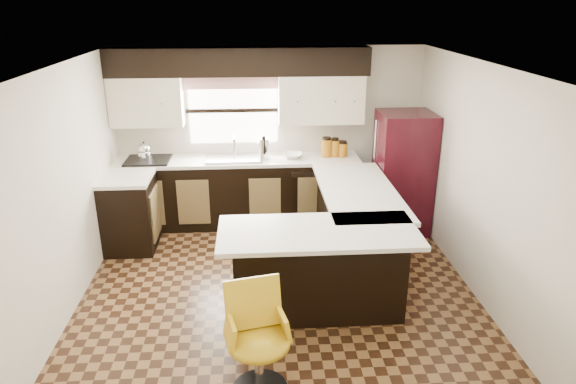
{
  "coord_description": "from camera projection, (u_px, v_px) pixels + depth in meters",
  "views": [
    {
      "loc": [
        -0.23,
        -4.79,
        3.0
      ],
      "look_at": [
        0.13,
        0.45,
        1.0
      ],
      "focal_mm": 32.0,
      "sensor_mm": 36.0,
      "label": 1
    }
  ],
  "objects": [
    {
      "name": "floor",
      "position": [
        279.0,
        293.0,
        5.55
      ],
      "size": [
        4.4,
        4.4,
        0.0
      ],
      "primitive_type": "plane",
      "color": "#49301A",
      "rests_on": "ground"
    },
    {
      "name": "ceiling",
      "position": [
        277.0,
        67.0,
        4.69
      ],
      "size": [
        4.4,
        4.4,
        0.0
      ],
      "primitive_type": "plane",
      "rotation": [
        3.14,
        0.0,
        0.0
      ],
      "color": "silver",
      "rests_on": "wall_back"
    },
    {
      "name": "wall_back",
      "position": [
        270.0,
        134.0,
        7.17
      ],
      "size": [
        4.4,
        0.0,
        4.4
      ],
      "primitive_type": "plane",
      "rotation": [
        1.57,
        0.0,
        0.0
      ],
      "color": "beige",
      "rests_on": "floor"
    },
    {
      "name": "wall_front",
      "position": [
        297.0,
        318.0,
        3.07
      ],
      "size": [
        4.4,
        0.0,
        4.4
      ],
      "primitive_type": "plane",
      "rotation": [
        -1.57,
        0.0,
        0.0
      ],
      "color": "beige",
      "rests_on": "floor"
    },
    {
      "name": "wall_left",
      "position": [
        63.0,
        195.0,
        4.99
      ],
      "size": [
        0.0,
        4.4,
        4.4
      ],
      "primitive_type": "plane",
      "rotation": [
        1.57,
        0.0,
        1.57
      ],
      "color": "beige",
      "rests_on": "floor"
    },
    {
      "name": "wall_right",
      "position": [
        482.0,
        184.0,
        5.26
      ],
      "size": [
        0.0,
        4.4,
        4.4
      ],
      "primitive_type": "plane",
      "rotation": [
        1.57,
        0.0,
        -1.57
      ],
      "color": "beige",
      "rests_on": "floor"
    },
    {
      "name": "base_cab_back",
      "position": [
        239.0,
        193.0,
        7.13
      ],
      "size": [
        3.3,
        0.6,
        0.9
      ],
      "primitive_type": "cube",
      "color": "black",
      "rests_on": "floor"
    },
    {
      "name": "base_cab_left",
      "position": [
        130.0,
        214.0,
        6.44
      ],
      "size": [
        0.6,
        0.7,
        0.9
      ],
      "primitive_type": "cube",
      "color": "black",
      "rests_on": "floor"
    },
    {
      "name": "counter_back",
      "position": [
        238.0,
        160.0,
        6.96
      ],
      "size": [
        3.3,
        0.6,
        0.04
      ],
      "primitive_type": "cube",
      "color": "silver",
      "rests_on": "base_cab_back"
    },
    {
      "name": "counter_left",
      "position": [
        126.0,
        178.0,
        6.27
      ],
      "size": [
        0.6,
        0.7,
        0.04
      ],
      "primitive_type": "cube",
      "color": "silver",
      "rests_on": "base_cab_left"
    },
    {
      "name": "soffit",
      "position": [
        239.0,
        61.0,
        6.62
      ],
      "size": [
        3.4,
        0.35,
        0.36
      ],
      "primitive_type": "cube",
      "color": "black",
      "rests_on": "wall_back"
    },
    {
      "name": "upper_cab_left",
      "position": [
        147.0,
        101.0,
        6.72
      ],
      "size": [
        0.94,
        0.35,
        0.64
      ],
      "primitive_type": "cube",
      "color": "beige",
      "rests_on": "wall_back"
    },
    {
      "name": "upper_cab_right",
      "position": [
        321.0,
        99.0,
        6.87
      ],
      "size": [
        1.14,
        0.35,
        0.64
      ],
      "primitive_type": "cube",
      "color": "beige",
      "rests_on": "wall_back"
    },
    {
      "name": "window_pane",
      "position": [
        233.0,
        110.0,
        7.0
      ],
      "size": [
        1.2,
        0.02,
        0.9
      ],
      "primitive_type": "cube",
      "color": "white",
      "rests_on": "wall_back"
    },
    {
      "name": "valance",
      "position": [
        232.0,
        82.0,
        6.82
      ],
      "size": [
        1.3,
        0.06,
        0.18
      ],
      "primitive_type": "cube",
      "color": "#D19B93",
      "rests_on": "wall_back"
    },
    {
      "name": "sink",
      "position": [
        234.0,
        158.0,
        6.93
      ],
      "size": [
        0.75,
        0.45,
        0.03
      ],
      "primitive_type": "cube",
      "color": "#B2B2B7",
      "rests_on": "counter_back"
    },
    {
      "name": "dishwasher",
      "position": [
        313.0,
        200.0,
        6.94
      ],
      "size": [
        0.58,
        0.03,
        0.78
      ],
      "primitive_type": "cube",
      "color": "black",
      "rests_on": "floor"
    },
    {
      "name": "cooktop",
      "position": [
        148.0,
        160.0,
        6.85
      ],
      "size": [
        0.58,
        0.5,
        0.02
      ],
      "primitive_type": "cube",
      "color": "black",
      "rests_on": "counter_back"
    },
    {
      "name": "peninsula_long",
      "position": [
        352.0,
        229.0,
        6.03
      ],
      "size": [
        0.6,
        1.95,
        0.9
      ],
      "primitive_type": "cube",
      "color": "black",
      "rests_on": "floor"
    },
    {
      "name": "peninsula_return",
      "position": [
        318.0,
        272.0,
        5.09
      ],
      "size": [
        1.65,
        0.6,
        0.9
      ],
      "primitive_type": "cube",
      "color": "black",
      "rests_on": "floor"
    },
    {
      "name": "counter_pen_long",
      "position": [
        358.0,
        191.0,
        5.86
      ],
      "size": [
        0.84,
        1.95,
        0.04
      ],
      "primitive_type": "cube",
      "color": "silver",
      "rests_on": "peninsula_long"
    },
    {
      "name": "counter_pen_return",
      "position": [
        318.0,
        232.0,
        4.83
      ],
      "size": [
        1.89,
        0.84,
        0.04
      ],
      "primitive_type": "cube",
      "color": "silver",
      "rests_on": "peninsula_return"
    },
    {
      "name": "refrigerator",
      "position": [
        403.0,
        173.0,
        6.81
      ],
      "size": [
        0.69,
        0.67,
        1.62
      ],
      "primitive_type": "cube",
      "color": "black",
      "rests_on": "floor"
    },
    {
      "name": "bar_chair",
      "position": [
        259.0,
        344.0,
        4.01
      ],
      "size": [
        0.59,
        0.59,
        0.93
      ],
      "primitive_type": null,
      "rotation": [
        0.0,
        0.0,
        0.21
      ],
      "color": "gold",
      "rests_on": "floor"
    },
    {
      "name": "kettle",
      "position": [
        144.0,
        151.0,
        6.8
      ],
      "size": [
        0.18,
        0.18,
        0.24
      ],
      "primitive_type": null,
      "color": "silver",
      "rests_on": "cooktop"
    },
    {
      "name": "percolator",
      "position": [
        264.0,
        149.0,
        6.93
      ],
      "size": [
        0.15,
        0.15,
        0.28
      ],
      "primitive_type": "cylinder",
      "color": "silver",
      "rests_on": "counter_back"
    },
    {
      "name": "mixing_bowl",
      "position": [
        293.0,
        155.0,
        6.99
      ],
      "size": [
        0.31,
        0.31,
        0.06
      ],
      "primitive_type": "imported",
      "rotation": [
        0.0,
        0.0,
        -0.21
      ],
      "color": "white",
      "rests_on": "counter_back"
    },
    {
      "name": "canister_large",
      "position": [
        326.0,
        148.0,
        7.01
      ],
      "size": [
        0.14,
        0.14,
        0.24
      ],
      "primitive_type": "cylinder",
      "color": "#A06211",
      "rests_on": "counter_back"
    },
    {
      "name": "canister_med",
      "position": [
        335.0,
        148.0,
        7.02
      ],
      "size": [
        0.12,
        0.12,
        0.23
      ],
      "primitive_type": "cylinder",
      "color": "#A06211",
      "rests_on": "counter_back"
    },
    {
      "name": "canister_small",
      "position": [
        342.0,
        150.0,
        7.03
      ],
      "size": [
        0.14,
        0.14,
        0.19
      ],
      "primitive_type": "cylinder",
      "color": "#A06211",
      "rests_on": "counter_back"
    }
  ]
}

